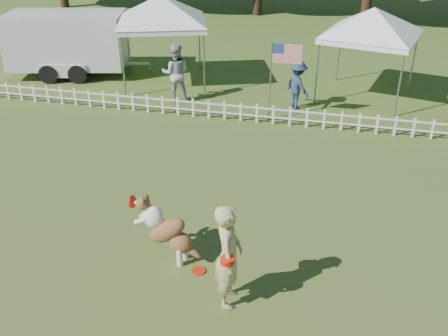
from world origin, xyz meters
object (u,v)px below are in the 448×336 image
Objects in this scene: handler at (228,256)px; spectator_b at (298,85)px; dog at (168,231)px; cargo_trailer at (68,44)px; flag_pole at (270,82)px; frisbee_on_turf at (199,271)px; canopy_tent_right at (368,55)px; canopy_tent_left at (163,41)px; spectator_a at (176,73)px.

spectator_b is (0.16, 9.06, -0.18)m from handler.
dog is (-1.33, 0.83, -0.30)m from handler.
flag_pole is at bearing -32.08° from cargo_trailer.
frisbee_on_turf is at bearing -93.20° from flag_pole.
frisbee_on_turf is (0.63, -0.23, -0.63)m from dog.
dog is at bearing -96.38° from canopy_tent_right.
cargo_trailer is at bearing -165.97° from canopy_tent_right.
canopy_tent_left is at bearing 146.56° from flag_pole.
cargo_trailer is (-7.96, 9.99, 1.16)m from frisbee_on_turf.
handler reaches higher than dog.
dog is 0.42× the size of canopy_tent_left.
flag_pole is 1.43m from spectator_b.
handler is at bearing 97.82° from spectator_a.
flag_pole is (8.10, -2.68, 0.04)m from cargo_trailer.
handler is 11.55m from canopy_tent_left.
spectator_a reaches higher than frisbee_on_turf.
spectator_a is 1.23× the size of spectator_b.
spectator_b is (1.48, 8.24, 0.13)m from dog.
canopy_tent_right is (3.59, 9.81, 0.82)m from dog.
flag_pole is at bearing 148.50° from spectator_a.
canopy_tent_left reaches higher than handler.
spectator_b is at bearing 167.71° from spectator_a.
canopy_tent_left is 1.05× the size of canopy_tent_right.
spectator_a is at bearing -33.66° from cargo_trailer.
spectator_a is (4.83, -1.75, -0.22)m from cargo_trailer.
cargo_trailer is at bearing 36.91° from spectator_b.
handler is 13.67m from cargo_trailer.
spectator_b reaches higher than frisbee_on_turf.
flag_pole is at bearing 88.91° from frisbee_on_turf.
spectator_a is 3.99m from spectator_b.
dog is 0.92m from frisbee_on_turf.
canopy_tent_left is 4.99m from flag_pole.
canopy_tent_left reaches higher than spectator_a.
canopy_tent_left is at bearing -15.15° from cargo_trailer.
handler is at bearing -25.05° from dog.
spectator_a is at bearing -78.60° from canopy_tent_left.
frisbee_on_turf is 0.08× the size of canopy_tent_left.
cargo_trailer is at bearing 133.82° from dog.
dog is at bearing -89.52° from canopy_tent_left.
dog reaches higher than frisbee_on_turf.
dog is 8.39m from spectator_a.
flag_pole reaches higher than spectator_a.
cargo_trailer reaches higher than frisbee_on_turf.
flag_pole is at bearing 90.68° from dog.
spectator_a is at bearing 13.71° from handler.
spectator_a is at bearing 114.22° from dog.
frisbee_on_turf is 10.82m from canopy_tent_left.
canopy_tent_right reaches higher than spectator_a.
flag_pole is (4.25, -2.59, -0.32)m from canopy_tent_left.
canopy_tent_right is at bearing 42.07° from flag_pole.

